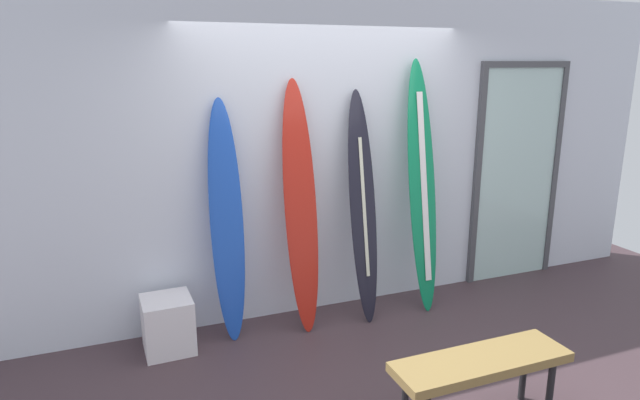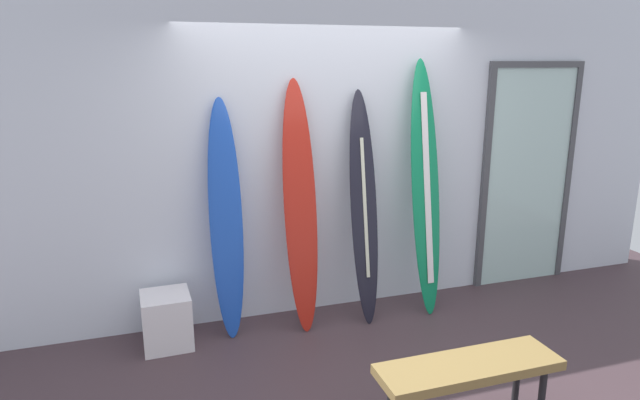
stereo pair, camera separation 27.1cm
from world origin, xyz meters
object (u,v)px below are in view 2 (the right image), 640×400
bench (469,371)px  surfboard_crimson (300,209)px  surfboard_cobalt (226,220)px  surfboard_emerald (425,190)px  surfboard_charcoal (364,210)px  glass_door (527,173)px  display_block_left (167,320)px

bench → surfboard_crimson: bearing=108.1°
surfboard_cobalt → surfboard_emerald: (1.75, -0.07, 0.14)m
surfboard_charcoal → bench: bearing=-90.2°
glass_door → bench: 2.77m
surfboard_crimson → surfboard_emerald: bearing=-1.4°
surfboard_charcoal → surfboard_crimson: bearing=177.7°
surfboard_cobalt → surfboard_charcoal: bearing=-3.2°
surfboard_cobalt → display_block_left: 0.92m
surfboard_emerald → bench: bearing=-109.3°
surfboard_crimson → glass_door: 2.43m
surfboard_emerald → glass_door: surfboard_emerald is taller
surfboard_cobalt → bench: surfboard_cobalt is taller
surfboard_crimson → display_block_left: 1.39m
surfboard_charcoal → glass_door: (1.85, 0.25, 0.16)m
surfboard_crimson → bench: 1.89m
surfboard_crimson → surfboard_charcoal: size_ratio=1.05×
glass_door → display_block_left: bearing=-175.6°
surfboard_cobalt → glass_door: glass_door is taller
surfboard_crimson → display_block_left: bearing=-177.6°
surfboard_emerald → bench: surfboard_emerald is taller
surfboard_charcoal → surfboard_emerald: 0.60m
surfboard_cobalt → bench: (1.17, -1.74, -0.56)m
surfboard_crimson → display_block_left: surfboard_crimson is taller
surfboard_cobalt → display_block_left: (-0.52, -0.09, -0.75)m
surfboard_charcoal → surfboard_emerald: bearing=-0.5°
bench → display_block_left: bearing=135.5°
surfboard_emerald → glass_door: size_ratio=1.01×
surfboard_crimson → surfboard_charcoal: 0.56m
surfboard_emerald → surfboard_cobalt: bearing=177.7°
surfboard_cobalt → surfboard_crimson: size_ratio=0.93×
surfboard_charcoal → bench: size_ratio=1.76×
surfboard_emerald → display_block_left: bearing=-179.5°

